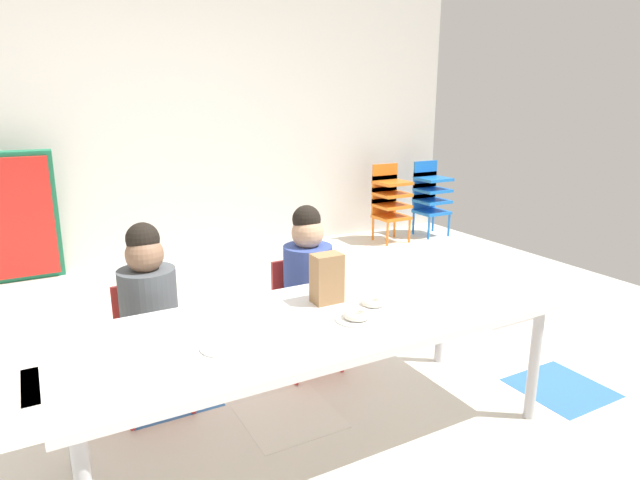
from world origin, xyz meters
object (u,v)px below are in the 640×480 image
at_px(paper_plate_near_edge, 357,319).
at_px(seated_child_near_camera, 148,301).
at_px(seated_child_middle_seat, 307,274).
at_px(paper_plate_center_table, 225,346).
at_px(craft_table, 319,326).
at_px(kid_chair_blue_stack, 430,194).
at_px(donut_powdered_on_plate, 357,314).
at_px(donut_powdered_loose, 373,302).
at_px(paper_bag_brown, 327,278).
at_px(kid_chair_orange_stack, 390,198).

bearing_deg(paper_plate_near_edge, seated_child_near_camera, 133.93).
height_order(seated_child_middle_seat, paper_plate_center_table, seated_child_middle_seat).
bearing_deg(craft_table, kid_chair_blue_stack, 43.20).
distance_m(kid_chair_blue_stack, donut_powdered_on_plate, 3.87).
bearing_deg(donut_powdered_loose, donut_powdered_on_plate, -145.69).
bearing_deg(donut_powdered_on_plate, kid_chair_blue_stack, 45.52).
bearing_deg(paper_plate_center_table, seated_child_near_camera, 100.78).
bearing_deg(seated_child_middle_seat, paper_plate_near_edge, -101.23).
xyz_separation_m(craft_table, seated_child_middle_seat, (0.26, 0.61, 0.01)).
height_order(paper_bag_brown, paper_plate_center_table, paper_bag_brown).
distance_m(kid_chair_orange_stack, paper_bag_brown, 3.35).
relative_size(paper_plate_near_edge, paper_plate_center_table, 1.00).
xyz_separation_m(seated_child_middle_seat, donut_powdered_loose, (0.01, -0.61, 0.05)).
height_order(seated_child_near_camera, paper_plate_near_edge, seated_child_near_camera).
height_order(paper_plate_center_table, donut_powdered_on_plate, donut_powdered_on_plate).
distance_m(seated_child_near_camera, paper_plate_center_table, 0.70).
height_order(donut_powdered_on_plate, donut_powdered_loose, donut_powdered_on_plate).
distance_m(donut_powdered_on_plate, donut_powdered_loose, 0.18).
distance_m(seated_child_middle_seat, paper_bag_brown, 0.52).
distance_m(seated_child_middle_seat, paper_plate_center_table, 0.98).
distance_m(kid_chair_blue_stack, donut_powdered_loose, 3.69).
bearing_deg(kid_chair_orange_stack, paper_plate_near_edge, -128.21).
xyz_separation_m(paper_bag_brown, donut_powdered_on_plate, (0.01, -0.23, -0.09)).
xyz_separation_m(kid_chair_blue_stack, donut_powdered_on_plate, (-2.71, -2.76, 0.16)).
relative_size(craft_table, paper_plate_near_edge, 11.48).
bearing_deg(paper_plate_center_table, craft_table, 10.87).
relative_size(paper_plate_center_table, donut_powdered_loose, 1.68).
xyz_separation_m(seated_child_near_camera, paper_plate_near_edge, (0.69, -0.71, 0.04)).
xyz_separation_m(paper_plate_center_table, donut_powdered_on_plate, (0.55, -0.02, 0.02)).
bearing_deg(paper_plate_near_edge, kid_chair_orange_stack, 51.79).
bearing_deg(kid_chair_blue_stack, donut_powdered_on_plate, -134.48).
bearing_deg(donut_powdered_loose, kid_chair_blue_stack, 46.06).
xyz_separation_m(kid_chair_blue_stack, paper_plate_near_edge, (-2.71, -2.76, 0.14)).
bearing_deg(seated_child_middle_seat, kid_chair_blue_stack, 38.55).
relative_size(craft_table, paper_plate_center_table, 11.48).
relative_size(kid_chair_blue_stack, donut_powdered_on_plate, 6.98).
distance_m(paper_plate_near_edge, donut_powdered_on_plate, 0.02).
relative_size(seated_child_near_camera, donut_powdered_on_plate, 8.00).
distance_m(kid_chair_orange_stack, paper_plate_near_edge, 3.51).
xyz_separation_m(seated_child_middle_seat, donut_powdered_on_plate, (-0.14, -0.71, 0.06)).
relative_size(seated_child_near_camera, paper_plate_near_edge, 5.10).
height_order(seated_child_middle_seat, paper_plate_near_edge, seated_child_middle_seat).
height_order(seated_child_middle_seat, donut_powdered_loose, seated_child_middle_seat).
height_order(seated_child_near_camera, kid_chair_blue_stack, seated_child_near_camera).
relative_size(seated_child_near_camera, kid_chair_blue_stack, 1.15).
xyz_separation_m(kid_chair_orange_stack, donut_powdered_on_plate, (-2.17, -2.76, 0.16)).
bearing_deg(paper_bag_brown, kid_chair_orange_stack, 49.21).
relative_size(seated_child_near_camera, donut_powdered_loose, 8.57).
distance_m(paper_plate_near_edge, donut_powdered_loose, 0.18).
bearing_deg(kid_chair_orange_stack, donut_powdered_loose, -127.27).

